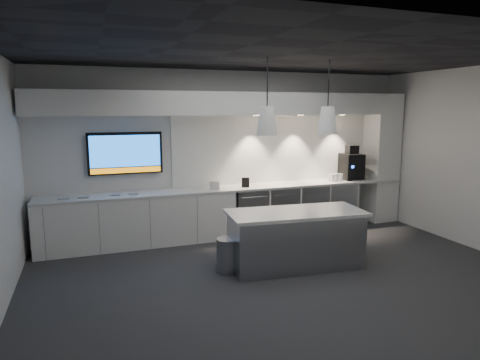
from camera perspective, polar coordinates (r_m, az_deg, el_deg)
name	(u,v)px	position (r m, az deg, el deg)	size (l,w,h in m)	color
floor	(287,277)	(6.12, 6.26, -12.78)	(7.00, 7.00, 0.00)	#303033
ceiling	(291,54)	(5.71, 6.83, 16.32)	(7.00, 7.00, 0.00)	black
wall_back	(230,153)	(8.03, -1.40, 3.68)	(7.00, 7.00, 0.00)	white
wall_front	(430,214)	(3.70, 23.98, -4.13)	(7.00, 7.00, 0.00)	white
back_counter	(235,188)	(7.81, -0.62, -1.08)	(6.80, 0.65, 0.04)	silver
left_base_cabinets	(139,220)	(7.53, -13.35, -5.25)	(3.30, 0.63, 0.86)	white
fridge_unit_a	(248,211)	(7.99, 1.08, -4.18)	(0.60, 0.61, 0.85)	gray
fridge_unit_b	(279,209)	(8.23, 5.19, -3.81)	(0.60, 0.61, 0.85)	gray
fridge_unit_c	(308,206)	(8.51, 9.05, -3.44)	(0.60, 0.61, 0.85)	gray
fridge_unit_d	(336,204)	(8.82, 12.64, -3.09)	(0.60, 0.61, 0.85)	gray
backsplash	(288,148)	(8.46, 6.40, 4.26)	(4.60, 0.03, 1.30)	white
soffit	(235,104)	(7.70, -0.71, 10.14)	(6.90, 0.60, 0.40)	white
column	(381,158)	(9.31, 18.28, 2.77)	(0.55, 0.55, 2.60)	white
wall_tv	(125,153)	(7.59, -15.04, 3.47)	(1.25, 0.07, 0.72)	black
island	(295,239)	(6.39, 7.39, -7.78)	(2.06, 1.02, 0.84)	gray
bin	(229,255)	(6.22, -1.53, -9.94)	(0.35, 0.35, 0.49)	gray
coffee_machine	(351,165)	(8.91, 14.63, 1.89)	(0.41, 0.57, 0.69)	black
sign_black	(246,182)	(7.76, 0.74, -0.33)	(0.14, 0.02, 0.18)	black
sign_white	(214,185)	(7.58, -3.43, -0.73)	(0.18, 0.02, 0.14)	silver
cup_cluster	(335,177)	(8.64, 12.60, 0.35)	(0.27, 0.17, 0.15)	white
tray_a	(64,198)	(7.32, -22.43, -2.27)	(0.16, 0.16, 0.03)	#A9A9A9
tray_b	(84,197)	(7.32, -20.09, -2.14)	(0.16, 0.16, 0.03)	#A9A9A9
tray_c	(116,194)	(7.37, -16.22, -1.85)	(0.16, 0.16, 0.03)	#A9A9A9
tray_d	(134,193)	(7.39, -13.99, -1.72)	(0.16, 0.16, 0.03)	#A9A9A9
pendant_left	(267,121)	(5.90, 3.62, 7.91)	(0.28, 0.28, 1.10)	white
pendant_right	(327,120)	(6.34, 11.58, 7.84)	(0.28, 0.28, 1.10)	white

